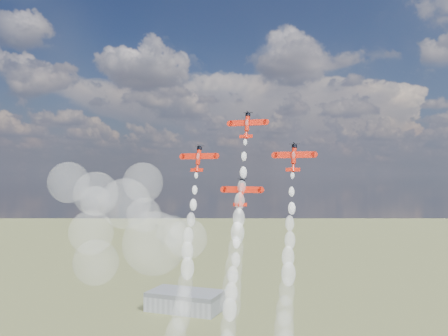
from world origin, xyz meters
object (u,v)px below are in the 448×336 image
plane_left (198,158)px  plane_right (294,157)px  plane_lead (247,125)px  plane_slot (241,192)px  hangar (185,301)px

plane_left → plane_right: (27.68, 0.00, 0.00)m
plane_left → plane_right: bearing=0.0°
plane_left → plane_right: same height
plane_left → plane_lead: bearing=10.4°
plane_right → plane_slot: 16.89m
plane_left → plane_slot: size_ratio=1.00×
plane_lead → plane_left: bearing=-169.6°
hangar → plane_left: bearing=-63.5°
hangar → plane_lead: 223.75m
plane_slot → plane_lead: bearing=90.0°
hangar → plane_slot: (100.93, -176.87, 83.13)m
plane_right → plane_slot: (-13.84, -2.54, -9.35)m
plane_left → plane_slot: bearing=-10.4°
hangar → plane_lead: size_ratio=4.66×
plane_right → plane_slot: plane_right is taller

